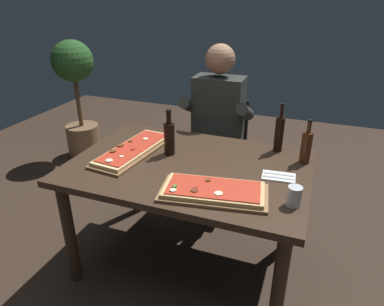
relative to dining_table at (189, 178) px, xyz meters
name	(u,v)px	position (x,y,z in m)	size (l,w,h in m)	color
ground_plane	(189,260)	(0.00, 0.00, -0.64)	(6.40, 6.40, 0.00)	#38281E
dining_table	(189,178)	(0.00, 0.00, 0.00)	(1.40, 0.96, 0.74)	#3D2B1E
pizza_rectangular_front	(213,191)	(0.24, -0.27, 0.11)	(0.58, 0.35, 0.05)	olive
pizza_rectangular_left	(134,150)	(-0.39, 0.03, 0.11)	(0.30, 0.65, 0.05)	brown
wine_bottle_dark	(279,133)	(0.46, 0.38, 0.22)	(0.06, 0.06, 0.31)	black
oil_bottle_amber	(169,137)	(-0.17, 0.09, 0.21)	(0.07, 0.07, 0.29)	black
vinegar_bottle_green	(306,146)	(0.64, 0.27, 0.20)	(0.06, 0.06, 0.27)	#47230F
tumbler_near_camera	(294,197)	(0.63, -0.23, 0.14)	(0.07, 0.07, 0.10)	silver
napkin_cutlery_set	(279,177)	(0.52, 0.02, 0.10)	(0.19, 0.12, 0.01)	white
diner_chair	(220,147)	(-0.05, 0.86, -0.16)	(0.44, 0.44, 0.87)	black
seated_diner	(217,122)	(-0.05, 0.74, 0.10)	(0.53, 0.41, 1.33)	#23232D
potted_plant_corner	(77,92)	(-1.70, 1.17, 0.07)	(0.41, 0.41, 1.24)	#846042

